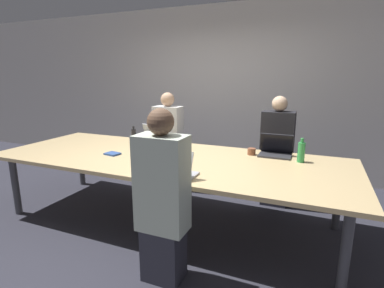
% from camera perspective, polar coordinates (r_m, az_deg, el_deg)
% --- Properties ---
extents(ground_plane, '(24.00, 24.00, 0.00)m').
position_cam_1_polar(ground_plane, '(3.63, -4.47, -14.29)').
color(ground_plane, '#2D2D38').
extents(curtain_wall, '(12.00, 0.06, 2.80)m').
position_cam_1_polar(curtain_wall, '(5.23, 6.25, 10.07)').
color(curtain_wall, '#BCB7B2').
rests_on(curtain_wall, ground_plane).
extents(conference_table, '(3.94, 1.46, 0.77)m').
position_cam_1_polar(conference_table, '(3.36, -4.68, -3.28)').
color(conference_table, '#D6B77F').
rests_on(conference_table, ground_plane).
extents(laptop_far_midleft, '(0.34, 0.26, 0.25)m').
position_cam_1_polar(laptop_far_midleft, '(4.07, -7.26, 1.31)').
color(laptop_far_midleft, '#333338').
rests_on(laptop_far_midleft, conference_table).
extents(person_far_midleft, '(0.40, 0.24, 1.42)m').
position_cam_1_polar(person_far_midleft, '(4.43, -4.52, 0.26)').
color(person_far_midleft, '#2D2D38').
rests_on(person_far_midleft, ground_plane).
extents(bottle_far_midleft, '(0.06, 0.06, 0.22)m').
position_cam_1_polar(bottle_far_midleft, '(4.12, -11.03, 1.62)').
color(bottle_far_midleft, black).
rests_on(bottle_far_midleft, conference_table).
extents(laptop_far_right, '(0.36, 0.25, 0.25)m').
position_cam_1_polar(laptop_far_right, '(3.51, 15.66, -1.01)').
color(laptop_far_right, '#333338').
rests_on(laptop_far_right, conference_table).
extents(person_far_right, '(0.40, 0.24, 1.41)m').
position_cam_1_polar(person_far_right, '(3.98, 15.79, -1.76)').
color(person_far_right, '#2D2D38').
rests_on(person_far_right, ground_plane).
extents(cup_far_right, '(0.09, 0.09, 0.08)m').
position_cam_1_polar(cup_far_right, '(3.49, 11.27, -1.41)').
color(cup_far_right, brown).
rests_on(cup_far_right, conference_table).
extents(bottle_far_right, '(0.07, 0.07, 0.26)m').
position_cam_1_polar(bottle_far_right, '(3.32, 20.09, -1.41)').
color(bottle_far_right, green).
rests_on(bottle_far_right, conference_table).
extents(laptop_near_midright, '(0.36, 0.25, 0.25)m').
position_cam_1_polar(laptop_near_midright, '(2.69, -3.20, -4.80)').
color(laptop_near_midright, '#B7B7BC').
rests_on(laptop_near_midright, conference_table).
extents(person_near_midright, '(0.40, 0.24, 1.43)m').
position_cam_1_polar(person_near_midright, '(2.42, -5.65, -10.74)').
color(person_near_midright, '#2D2D38').
rests_on(person_near_midright, ground_plane).
extents(cup_near_midright, '(0.08, 0.08, 0.09)m').
position_cam_1_polar(cup_near_midright, '(2.87, -7.83, -4.24)').
color(cup_near_midright, brown).
rests_on(cup_near_midright, conference_table).
extents(stapler, '(0.11, 0.15, 0.05)m').
position_cam_1_polar(stapler, '(3.47, -9.87, -1.65)').
color(stapler, black).
rests_on(stapler, conference_table).
extents(notebook, '(0.18, 0.16, 0.02)m').
position_cam_1_polar(notebook, '(3.55, -14.91, -1.80)').
color(notebook, '#2D4C8C').
rests_on(notebook, conference_table).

